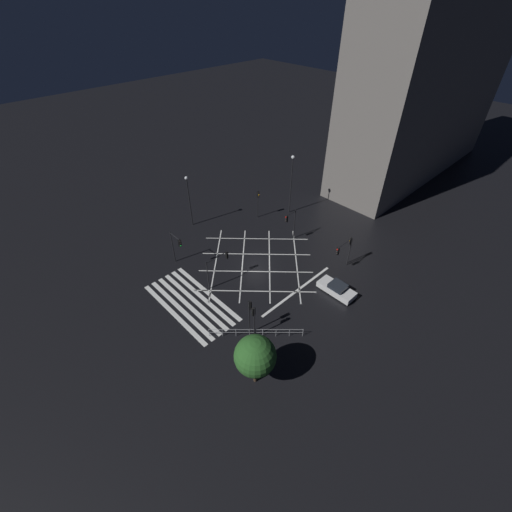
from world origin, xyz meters
The scene contains 16 objects.
ground_plane centered at (0.00, 0.00, 0.00)m, with size 200.00×200.00×0.00m, color black.
road_markings centered at (0.44, -6.32, 0.00)m, with size 17.01×20.84×0.01m.
office_building centered at (-0.01, 38.31, 14.14)m, with size 10.06×37.96×28.27m.
traffic_light_median_south centered at (-0.38, -5.42, 2.92)m, with size 0.36×3.12×3.93m.
traffic_light_se_main centered at (8.00, -7.97, 2.90)m, with size 0.39×0.36×4.06m.
traffic_light_median_north centered at (-0.23, 6.33, 3.25)m, with size 0.36×1.96×4.47m.
traffic_light_ne_main centered at (8.00, 7.80, 2.93)m, with size 0.39×0.36×4.10m.
traffic_light_nw_main centered at (-7.32, 7.43, 3.06)m, with size 0.39×0.36×4.29m.
traffic_light_ne_cross centered at (7.90, 6.50, 2.97)m, with size 0.36×3.04×4.00m.
traffic_light_se_cross centered at (7.43, -7.93, 3.17)m, with size 0.36×0.39×4.45m.
traffic_light_sw_main centered at (-6.12, -7.10, 3.26)m, with size 2.20×0.36×4.47m.
street_lamp_east centered at (-5.10, 11.84, 5.96)m, with size 0.47×0.47×8.93m.
street_lamp_west centered at (-12.43, -0.70, 5.05)m, with size 0.45×0.45×7.51m.
street_tree_near centered at (11.58, -11.20, 3.62)m, with size 3.53×3.53×5.40m.
waiting_car centered at (10.06, 2.83, 0.63)m, with size 4.30×1.79×1.35m.
pedestrian_railing centered at (8.15, -7.82, 0.67)m, with size 6.42×6.69×1.05m.
Camera 1 is at (23.51, -22.54, 27.48)m, focal length 24.00 mm.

